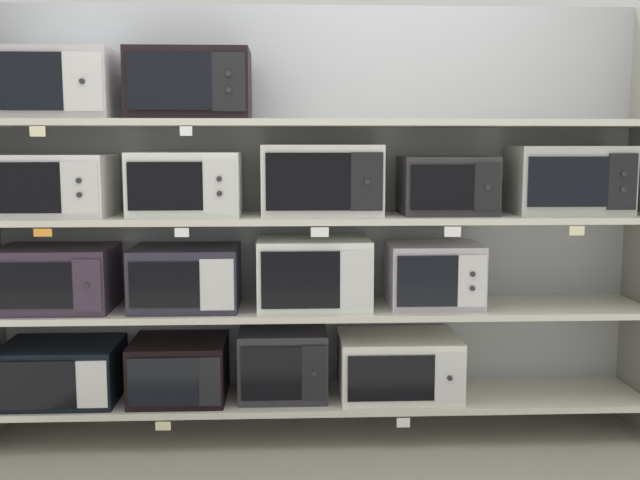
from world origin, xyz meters
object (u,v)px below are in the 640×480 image
object	(u,v)px
microwave_6	(314,273)
microwave_10	(321,180)
microwave_7	(434,275)
microwave_8	(52,185)
microwave_12	(568,180)
microwave_9	(187,184)
microwave_14	(190,85)
microwave_0	(62,372)
microwave_3	(398,365)
microwave_1	(179,369)
microwave_4	(56,278)
microwave_13	(52,85)
microwave_5	(186,277)
microwave_2	(283,363)
microwave_11	(447,185)

from	to	relation	value
microwave_6	microwave_10	bearing A→B (deg)	-0.04
microwave_7	microwave_8	world-z (taller)	microwave_8
microwave_8	microwave_12	distance (m)	2.43
microwave_9	microwave_14	world-z (taller)	microwave_14
microwave_7	microwave_9	xyz separation A→B (m)	(-1.17, 0.00, 0.44)
microwave_0	microwave_3	bearing A→B (deg)	0.01
microwave_1	microwave_4	bearing A→B (deg)	179.96
microwave_6	microwave_13	distance (m)	1.48
microwave_3	microwave_4	distance (m)	1.69
microwave_3	microwave_10	distance (m)	0.98
microwave_10	microwave_12	distance (m)	1.18
microwave_5	microwave_4	bearing A→B (deg)	180.00
microwave_2	microwave_13	world-z (taller)	microwave_13
microwave_0	microwave_11	xyz separation A→B (m)	(1.84, 0.00, 0.89)
microwave_3	microwave_7	distance (m)	0.48
microwave_3	microwave_6	bearing A→B (deg)	-179.97
microwave_9	microwave_14	bearing A→B (deg)	-0.38
microwave_9	microwave_12	bearing A→B (deg)	0.00
microwave_10	microwave_12	xyz separation A→B (m)	(1.18, 0.00, -0.00)
microwave_4	microwave_12	distance (m)	2.47
microwave_4	microwave_6	size ratio (longest dim) A/B	1.01
microwave_1	microwave_14	bearing A→B (deg)	0.09
microwave_2	microwave_5	bearing A→B (deg)	179.96
microwave_4	microwave_8	xyz separation A→B (m)	(0.00, -0.00, 0.44)
microwave_14	microwave_5	bearing A→B (deg)	179.57
microwave_3	microwave_11	world-z (taller)	microwave_11
microwave_8	microwave_5	bearing A→B (deg)	0.03
microwave_2	microwave_6	xyz separation A→B (m)	(0.15, -0.00, 0.44)
microwave_1	microwave_6	size ratio (longest dim) A/B	0.84
microwave_0	microwave_7	distance (m)	1.84
microwave_1	microwave_11	xyz separation A→B (m)	(1.28, 0.00, 0.88)
microwave_4	microwave_8	bearing A→B (deg)	-15.86
microwave_7	microwave_9	distance (m)	1.25
microwave_11	microwave_14	xyz separation A→B (m)	(-1.20, -0.00, 0.46)
microwave_11	microwave_13	bearing A→B (deg)	-180.00
microwave_6	microwave_12	xyz separation A→B (m)	(1.22, 0.00, 0.44)
microwave_2	microwave_5	world-z (taller)	microwave_5
microwave_4	microwave_9	size ratio (longest dim) A/B	1.05
microwave_2	microwave_1	bearing A→B (deg)	-179.99
microwave_5	microwave_7	world-z (taller)	microwave_7
microwave_5	microwave_11	size ratio (longest dim) A/B	1.14
microwave_3	microwave_2	bearing A→B (deg)	-179.98
microwave_8	microwave_9	world-z (taller)	microwave_9
microwave_1	microwave_3	xyz separation A→B (m)	(1.06, 0.00, 0.01)
microwave_3	microwave_13	world-z (taller)	microwave_13
microwave_13	microwave_0	bearing A→B (deg)	-179.59
microwave_4	microwave_11	bearing A→B (deg)	-0.01
microwave_9	microwave_10	world-z (taller)	microwave_10
microwave_8	microwave_1	bearing A→B (deg)	-0.01
microwave_4	microwave_7	distance (m)	1.79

